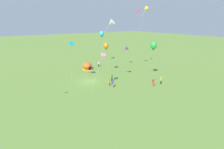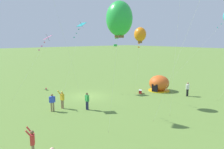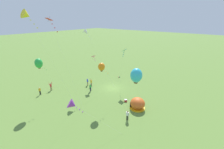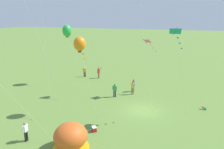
{
  "view_description": "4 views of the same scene",
  "coord_description": "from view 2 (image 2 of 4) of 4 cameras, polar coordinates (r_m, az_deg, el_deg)",
  "views": [
    {
      "loc": [
        29.18,
        -13.66,
        12.88
      ],
      "look_at": [
        3.29,
        4.1,
        1.85
      ],
      "focal_mm": 24.0,
      "sensor_mm": 36.0,
      "label": 1
    },
    {
      "loc": [
        14.26,
        21.79,
        6.94
      ],
      "look_at": [
        -0.57,
        3.91,
        3.11
      ],
      "focal_mm": 35.0,
      "sensor_mm": 36.0,
      "label": 2
    },
    {
      "loc": [
        -19.95,
        25.14,
        15.74
      ],
      "look_at": [
        -1.17,
        1.63,
        4.19
      ],
      "focal_mm": 24.0,
      "sensor_mm": 36.0,
      "label": 3
    },
    {
      "loc": [
        -21.95,
        -4.45,
        10.07
      ],
      "look_at": [
        1.01,
        3.98,
        3.49
      ],
      "focal_mm": 35.0,
      "sensor_mm": 36.0,
      "label": 4
    }
  ],
  "objects": [
    {
      "name": "person_strolling",
      "position": [
        21.65,
        -6.53,
        -6.71
      ],
      "size": [
        0.27,
        0.59,
        1.72
      ],
      "color": "#1E2347",
      "rests_on": "ground"
    },
    {
      "name": "person_far_back",
      "position": [
        28.04,
        19.14,
        -3.46
      ],
      "size": [
        0.59,
        0.25,
        1.72
      ],
      "color": "black",
      "rests_on": "ground"
    },
    {
      "name": "kite_pink",
      "position": [
        22.99,
        -16.85,
        8.62
      ],
      "size": [
        2.98,
        5.36,
        7.41
      ],
      "color": "silver",
      "rests_on": "ground"
    },
    {
      "name": "kite_green",
      "position": [
        11.58,
        1.92,
        14.36
      ],
      "size": [
        2.72,
        4.14,
        8.85
      ],
      "color": "silver",
      "rests_on": "ground"
    },
    {
      "name": "popup_tent",
      "position": [
        29.9,
        12.19,
        -2.31
      ],
      "size": [
        2.81,
        2.81,
        2.1
      ],
      "color": "#D8591E",
      "rests_on": "ground"
    },
    {
      "name": "person_center_field",
      "position": [
        21.83,
        -15.35,
        -6.86
      ],
      "size": [
        0.56,
        0.35,
        1.72
      ],
      "color": "#8C7251",
      "rests_on": "ground"
    },
    {
      "name": "toddler_crawling",
      "position": [
        31.15,
        -16.88,
        -3.57
      ],
      "size": [
        0.34,
        0.55,
        0.32
      ],
      "color": "green",
      "rests_on": "ground"
    },
    {
      "name": "person_watching_sky",
      "position": [
        14.02,
        -20.08,
        -16.29
      ],
      "size": [
        0.62,
        0.72,
        1.89
      ],
      "color": "#8C7251",
      "rests_on": "ground"
    },
    {
      "name": "person_arms_raised",
      "position": [
        22.43,
        -12.9,
        -6.23
      ],
      "size": [
        0.56,
        0.69,
        1.89
      ],
      "color": "#8C7251",
      "rests_on": "ground"
    },
    {
      "name": "kite_orange",
      "position": [
        22.81,
        7.35,
        10.33
      ],
      "size": [
        3.47,
        3.95,
        8.09
      ],
      "color": "silver",
      "rests_on": "ground"
    },
    {
      "name": "ground_plane",
      "position": [
        26.95,
        -6.28,
        -5.61
      ],
      "size": [
        300.0,
        300.0,
        0.0
      ],
      "primitive_type": "plane",
      "color": "olive"
    },
    {
      "name": "cooler_box",
      "position": [
        28.25,
        7.39,
        -4.47
      ],
      "size": [
        0.64,
        0.63,
        0.44
      ],
      "color": "red",
      "rests_on": "ground"
    },
    {
      "name": "kite_teal",
      "position": [
        29.15,
        -8.21,
        12.3
      ],
      "size": [
        2.54,
        2.19,
        9.13
      ],
      "color": "silver",
      "rests_on": "ground"
    }
  ]
}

